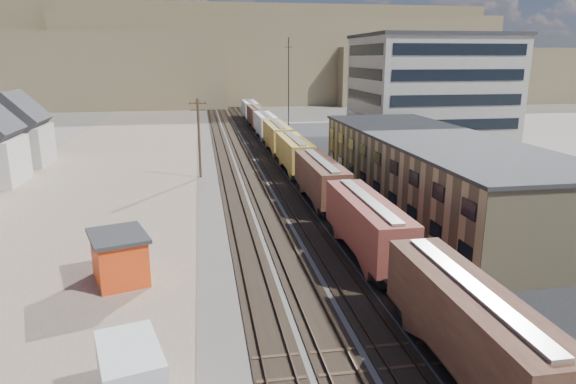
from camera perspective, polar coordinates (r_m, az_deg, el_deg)
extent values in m
plane|color=#6B6356|center=(28.53, 9.03, -16.92)|extent=(300.00, 300.00, 0.00)
cube|color=#4C4742|center=(74.86, -3.18, 3.24)|extent=(18.00, 200.00, 0.06)
cube|color=#806958|center=(65.70, -19.72, 0.75)|extent=(24.00, 180.00, 0.03)
cube|color=#232326|center=(67.00, 17.44, 1.21)|extent=(26.00, 120.00, 0.04)
cube|color=black|center=(74.46, -7.01, 3.15)|extent=(2.60, 200.00, 0.08)
cube|color=#38281E|center=(74.41, -7.56, 3.21)|extent=(0.08, 200.00, 0.16)
cube|color=#38281E|center=(74.47, -6.46, 3.26)|extent=(0.08, 200.00, 0.16)
cube|color=black|center=(74.65, -4.70, 3.24)|extent=(2.60, 200.00, 0.08)
cube|color=#38281E|center=(74.57, -5.26, 3.30)|extent=(0.08, 200.00, 0.16)
cube|color=#38281E|center=(74.69, -4.16, 3.35)|extent=(0.08, 200.00, 0.16)
cube|color=black|center=(74.96, -2.42, 3.32)|extent=(2.60, 200.00, 0.08)
cube|color=#38281E|center=(74.85, -2.96, 3.39)|extent=(0.08, 200.00, 0.16)
cube|color=#38281E|center=(75.03, -1.87, 3.43)|extent=(0.08, 200.00, 0.16)
cube|color=black|center=(75.36, -0.30, 3.39)|extent=(2.60, 200.00, 0.08)
cube|color=#38281E|center=(75.22, -0.84, 3.47)|extent=(0.08, 200.00, 0.16)
cube|color=#38281E|center=(75.45, 0.24, 3.50)|extent=(0.08, 200.00, 0.16)
cube|color=black|center=(31.22, 14.56, -12.70)|extent=(2.20, 2.20, 0.90)
cube|color=#4A271F|center=(26.26, 19.46, -13.33)|extent=(3.00, 13.34, 3.40)
cube|color=#B7B7B2|center=(25.50, 19.80, -9.78)|extent=(0.90, 12.32, 0.16)
cube|color=black|center=(35.41, 11.23, -9.10)|extent=(2.20, 2.20, 0.90)
cube|color=black|center=(44.38, 6.61, -3.96)|extent=(2.20, 2.20, 0.90)
cube|color=brown|center=(39.11, 8.77, -3.30)|extent=(3.00, 13.34, 3.40)
cube|color=#B7B7B2|center=(38.60, 8.87, -0.79)|extent=(0.90, 12.32, 0.16)
cube|color=black|center=(49.01, 4.97, -2.11)|extent=(2.20, 2.20, 0.90)
cube|color=black|center=(58.53, 2.48, 0.72)|extent=(2.20, 2.20, 0.90)
cube|color=#4A271F|center=(53.21, 3.66, 1.67)|extent=(3.00, 13.34, 3.40)
cube|color=#B7B7B2|center=(52.84, 3.69, 3.55)|extent=(0.90, 12.33, 0.16)
cube|color=black|center=(63.34, 1.53, 1.81)|extent=(2.20, 2.20, 0.90)
cube|color=black|center=(73.10, -0.02, 3.56)|extent=(2.20, 2.20, 0.90)
cube|color=#B78230|center=(67.79, 0.71, 4.53)|extent=(3.00, 13.34, 3.40)
cube|color=#B7B7B2|center=(67.50, 0.71, 6.01)|extent=(0.90, 12.33, 0.16)
cube|color=black|center=(78.00, -0.64, 4.27)|extent=(2.20, 2.20, 0.90)
cube|color=black|center=(87.89, -1.69, 5.45)|extent=(2.20, 2.20, 0.90)
cube|color=#B78230|center=(82.60, -1.21, 6.36)|extent=(3.00, 13.34, 3.40)
cube|color=#B7B7B2|center=(82.36, -1.21, 7.59)|extent=(0.90, 12.32, 0.16)
cube|color=black|center=(92.83, -2.13, 5.94)|extent=(2.20, 2.20, 0.90)
cube|color=black|center=(102.79, -2.89, 6.78)|extent=(2.20, 2.20, 0.90)
cube|color=silver|center=(97.52, -2.54, 7.63)|extent=(3.00, 13.34, 3.40)
cube|color=#B7B7B2|center=(97.32, -2.56, 8.67)|extent=(0.90, 12.32, 0.16)
cube|color=black|center=(107.77, -3.21, 7.14)|extent=(2.20, 2.20, 0.90)
cube|color=black|center=(117.78, -3.79, 7.78)|extent=(2.20, 2.20, 0.90)
cube|color=#4A271F|center=(112.52, -3.53, 8.56)|extent=(3.00, 13.34, 3.40)
cube|color=#B7B7B2|center=(112.34, -3.54, 9.46)|extent=(0.90, 12.32, 0.16)
cube|color=black|center=(122.77, -4.04, 8.06)|extent=(2.20, 2.20, 0.90)
cube|color=black|center=(132.81, -4.48, 8.55)|extent=(2.20, 2.20, 0.90)
cube|color=silver|center=(127.57, -4.29, 9.27)|extent=(3.00, 13.34, 3.40)
cube|color=#B7B7B2|center=(127.41, -4.30, 10.07)|extent=(0.90, 12.32, 0.16)
cube|color=tan|center=(54.46, 15.84, 2.08)|extent=(12.00, 40.00, 7.00)
cube|color=#2D2D30|center=(53.82, 16.11, 5.82)|extent=(12.40, 40.40, 0.30)
cube|color=black|center=(52.46, 9.76, 0.50)|extent=(0.12, 36.00, 1.20)
cube|color=black|center=(51.82, 9.90, 3.72)|extent=(0.12, 36.00, 1.20)
cube|color=#9E998E|center=(86.13, 15.48, 10.27)|extent=(22.00, 18.00, 18.00)
cube|color=#2D2D30|center=(86.00, 15.91, 16.38)|extent=(22.60, 18.60, 0.50)
cube|color=black|center=(82.09, 8.35, 10.44)|extent=(0.12, 16.00, 16.00)
cube|color=black|center=(78.04, 18.29, 9.66)|extent=(20.00, 0.12, 16.00)
cylinder|color=#382619|center=(65.65, -9.85, 5.83)|extent=(0.32, 0.32, 10.00)
cube|color=#382619|center=(65.14, -10.02, 9.66)|extent=(2.20, 0.14, 0.14)
cube|color=#382619|center=(65.21, -9.99, 8.96)|extent=(1.90, 0.14, 0.14)
cylinder|color=black|center=(65.13, -9.49, 9.81)|extent=(0.08, 0.08, 0.22)
cylinder|color=black|center=(84.33, 0.06, 10.71)|extent=(0.16, 0.16, 18.00)
cube|color=black|center=(84.14, 0.06, 15.81)|extent=(1.20, 0.08, 0.08)
cube|color=#9E998E|center=(82.94, -27.75, 4.61)|extent=(8.00, 8.00, 5.50)
cube|color=#2D2D30|center=(82.49, -28.05, 7.10)|extent=(8.15, 8.16, 8.15)
cube|color=brown|center=(180.52, -26.98, 11.92)|extent=(120.00, 40.00, 22.00)
cube|color=brown|center=(185.08, -0.94, 14.43)|extent=(140.00, 45.00, 28.00)
cube|color=brown|center=(198.96, 20.38, 12.12)|extent=(110.00, 38.00, 18.00)
cube|color=brown|center=(202.92, -10.54, 14.78)|extent=(200.00, 60.00, 32.00)
cube|color=silver|center=(23.68, -17.04, -18.89)|extent=(3.38, 4.53, 2.63)
cube|color=#E04315|center=(37.07, -18.20, -7.08)|extent=(4.31, 4.99, 3.16)
cube|color=#2D2D30|center=(36.50, -18.41, -4.62)|extent=(4.84, 5.52, 0.26)
cube|color=black|center=(37.29, -15.73, -6.59)|extent=(0.43, 1.04, 1.05)
imported|color=navy|center=(67.18, 15.87, 1.92)|extent=(4.74, 5.09, 1.33)
imported|color=white|center=(90.44, 16.03, 5.19)|extent=(2.69, 5.09, 1.65)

